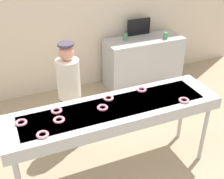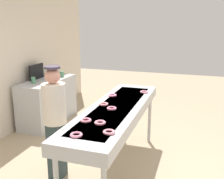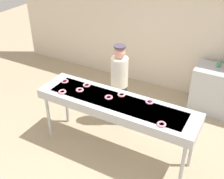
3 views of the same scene
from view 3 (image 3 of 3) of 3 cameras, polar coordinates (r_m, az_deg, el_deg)
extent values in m
plane|color=tan|center=(5.04, 0.74, -12.05)|extent=(16.00, 16.00, 0.00)
cube|color=beige|center=(6.22, 11.98, 13.80)|extent=(8.00, 0.12, 3.28)
cube|color=#B7BABF|center=(4.44, 0.82, -3.14)|extent=(2.60, 0.68, 0.15)
cube|color=slate|center=(4.42, 0.83, -2.77)|extent=(2.21, 0.47, 0.08)
cylinder|color=#B7BABF|center=(5.14, -12.54, -5.52)|extent=(0.06, 0.06, 0.88)
cylinder|color=#B7BABF|center=(4.28, 13.85, -14.93)|extent=(0.06, 0.06, 0.88)
cylinder|color=#B7BABF|center=(5.46, -9.11, -2.69)|extent=(0.06, 0.06, 0.88)
cylinder|color=#B7BABF|center=(4.65, 15.72, -10.70)|extent=(0.06, 0.06, 0.88)
torus|color=pink|center=(4.45, -0.67, -1.58)|extent=(0.14, 0.14, 0.03)
torus|color=pink|center=(4.52, 1.92, -1.05)|extent=(0.17, 0.17, 0.03)
torus|color=pink|center=(4.66, -9.92, -0.45)|extent=(0.18, 0.18, 0.03)
torus|color=pink|center=(3.97, 9.89, -6.87)|extent=(0.14, 0.14, 0.03)
torus|color=pink|center=(4.79, -5.10, 0.87)|extent=(0.17, 0.17, 0.03)
torus|color=pink|center=(4.95, -9.46, 1.63)|extent=(0.16, 0.16, 0.03)
torus|color=pink|center=(4.39, 7.53, -2.47)|extent=(0.18, 0.18, 0.03)
torus|color=pink|center=(4.67, -6.49, -0.09)|extent=(0.16, 0.16, 0.03)
cube|color=#2B3B3F|center=(5.43, 1.40, -2.84)|extent=(0.24, 0.18, 0.82)
cylinder|color=silver|center=(5.07, 1.50, 3.53)|extent=(0.31, 0.31, 0.55)
sphere|color=#DD9580|center=(4.90, 1.56, 7.37)|extent=(0.20, 0.20, 0.20)
cylinder|color=#42394B|center=(4.86, 1.58, 8.61)|extent=(0.21, 0.21, 0.03)
cylinder|color=#4C8C66|center=(5.90, 20.60, 4.79)|extent=(0.08, 0.08, 0.12)
camera|label=1|loc=(2.94, -48.36, 10.19)|focal=46.46mm
camera|label=2|loc=(5.58, -36.94, 11.62)|focal=42.07mm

